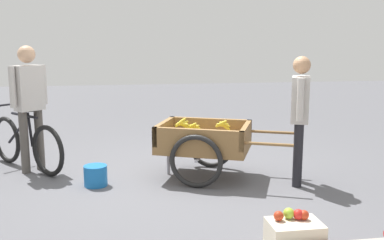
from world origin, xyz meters
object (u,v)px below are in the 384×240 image
fruit_cart (204,143)px  cyclist_person (29,97)px  plastic_bucket (96,176)px  apple_crate (294,233)px  bicycle (26,143)px  vendor_person (300,109)px

fruit_cart → cyclist_person: (2.18, -0.61, 0.55)m
plastic_bucket → apple_crate: (-1.73, 1.89, -0.00)m
plastic_bucket → apple_crate: apple_crate is taller
fruit_cart → cyclist_person: bearing=-15.6°
bicycle → plastic_bucket: 1.30m
apple_crate → bicycle: bearing=-45.7°
apple_crate → plastic_bucket: bearing=-47.5°
bicycle → plastic_bucket: size_ratio=4.62×
vendor_person → bicycle: bearing=-19.2°
vendor_person → plastic_bucket: bearing=-7.3°
cyclist_person → fruit_cart: bearing=164.4°
bicycle → apple_crate: 3.84m
fruit_cart → apple_crate: (-0.39, 2.02, -0.31)m
plastic_bucket → apple_crate: size_ratio=0.63×
bicycle → cyclist_person: (-0.10, 0.11, 0.64)m
cyclist_person → apple_crate: cyclist_person is taller
bicycle → cyclist_person: cyclist_person is taller
fruit_cart → vendor_person: bearing=157.2°
vendor_person → apple_crate: vendor_person is taller
fruit_cart → bicycle: size_ratio=1.43×
vendor_person → plastic_bucket: (2.40, -0.31, -0.78)m
vendor_person → cyclist_person: 3.41m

